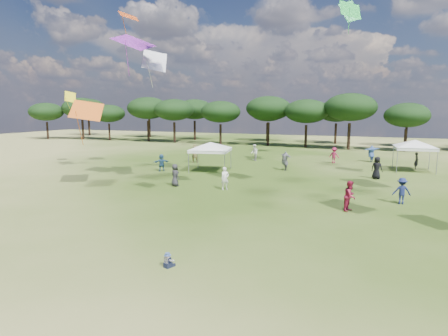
{
  "coord_description": "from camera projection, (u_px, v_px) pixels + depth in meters",
  "views": [
    {
      "loc": [
        5.89,
        -9.13,
        5.46
      ],
      "look_at": [
        -0.01,
        6.0,
        2.89
      ],
      "focal_mm": 30.0,
      "sensor_mm": 36.0,
      "label": 1
    }
  ],
  "objects": [
    {
      "name": "tree_line",
      "position": [
        345.0,
        109.0,
        53.29
      ],
      "size": [
        108.78,
        17.63,
        7.77
      ],
      "color": "black",
      "rests_on": "ground"
    },
    {
      "name": "tent_left",
      "position": [
        210.0,
        143.0,
        32.88
      ],
      "size": [
        6.58,
        6.58,
        2.88
      ],
      "rotation": [
        0.0,
        0.0,
        0.18
      ],
      "color": "gray",
      "rests_on": "ground"
    },
    {
      "name": "toddler",
      "position": [
        168.0,
        261.0,
        12.99
      ],
      "size": [
        0.4,
        0.43,
        0.53
      ],
      "rotation": [
        0.0,
        0.0,
        -0.34
      ],
      "color": "black",
      "rests_on": "ground"
    },
    {
      "name": "ground",
      "position": [
        153.0,
        290.0,
        11.36
      ],
      "size": [
        140.0,
        140.0,
        0.0
      ],
      "primitive_type": "plane",
      "color": "#395218",
      "rests_on": "ground"
    },
    {
      "name": "festival_crowd",
      "position": [
        310.0,
        163.0,
        32.32
      ],
      "size": [
        28.65,
        22.13,
        1.89
      ],
      "color": "#938950",
      "rests_on": "ground"
    },
    {
      "name": "tent_right",
      "position": [
        415.0,
        141.0,
        32.74
      ],
      "size": [
        6.52,
        6.52,
        3.09
      ],
      "rotation": [
        0.0,
        0.0,
        0.06
      ],
      "color": "gray",
      "rests_on": "ground"
    }
  ]
}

